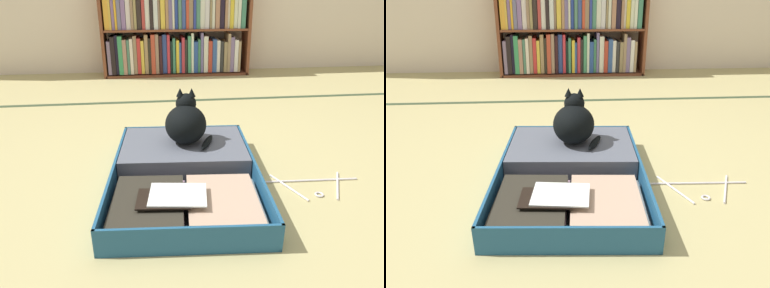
{
  "view_description": "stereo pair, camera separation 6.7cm",
  "coord_description": "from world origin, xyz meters",
  "views": [
    {
      "loc": [
        -0.26,
        -1.49,
        0.88
      ],
      "look_at": [
        -0.1,
        -0.01,
        0.21
      ],
      "focal_mm": 33.6,
      "sensor_mm": 36.0,
      "label": 1
    },
    {
      "loc": [
        -0.2,
        -1.5,
        0.88
      ],
      "look_at": [
        -0.1,
        -0.01,
        0.21
      ],
      "focal_mm": 33.6,
      "sensor_mm": 36.0,
      "label": 2
    }
  ],
  "objects": [
    {
      "name": "ground_plane",
      "position": [
        0.0,
        0.0,
        0.0
      ],
      "size": [
        10.0,
        10.0,
        0.0
      ],
      "primitive_type": "plane",
      "color": "tan"
    },
    {
      "name": "clothes_hanger",
      "position": [
        0.47,
        -0.1,
        0.01
      ],
      "size": [
        0.48,
        0.25,
        0.01
      ],
      "color": "silver",
      "rests_on": "ground_plane"
    },
    {
      "name": "open_suitcase",
      "position": [
        -0.13,
        0.03,
        0.05
      ],
      "size": [
        0.72,
        0.99,
        0.12
      ],
      "color": "#1E537B",
      "rests_on": "ground_plane"
    },
    {
      "name": "black_cat",
      "position": [
        -0.1,
        0.23,
        0.22
      ],
      "size": [
        0.28,
        0.27,
        0.28
      ],
      "color": "black",
      "rests_on": "open_suitcase"
    },
    {
      "name": "bookshelf",
      "position": [
        -0.02,
        2.24,
        0.43
      ],
      "size": [
        1.47,
        0.27,
        0.91
      ],
      "color": "brown",
      "rests_on": "ground_plane"
    },
    {
      "name": "tatami_border",
      "position": [
        0.0,
        1.31,
        0.0
      ],
      "size": [
        4.8,
        0.05,
        0.0
      ],
      "color": "#35452D",
      "rests_on": "ground_plane"
    }
  ]
}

